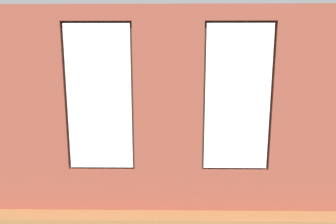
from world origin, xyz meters
name	(u,v)px	position (x,y,z in m)	size (l,w,h in m)	color
ground_plane	(170,159)	(0.00, 0.00, -0.05)	(6.41, 5.54, 0.10)	brown
brick_wall_with_windows	(168,116)	(0.00, 2.39, 1.46)	(5.81, 0.30, 3.01)	brown
white_wall_right	(40,94)	(2.86, 0.20, 1.51)	(0.10, 4.54, 3.01)	silver
couch_by_window	(168,172)	(0.02, 1.74, 0.33)	(1.81, 0.87, 0.80)	black
couch_left	(271,149)	(-2.21, 0.42, 0.33)	(1.03, 2.15, 0.80)	black
coffee_table	(165,144)	(0.10, 0.22, 0.38)	(1.34, 0.71, 0.44)	#A87547
cup_ceramic	(158,138)	(0.27, 0.13, 0.48)	(0.07, 0.07, 0.09)	silver
candle_jar	(165,139)	(0.10, 0.22, 0.50)	(0.08, 0.08, 0.13)	#B7333D
table_plant_small	(169,138)	(0.00, 0.32, 0.55)	(0.12, 0.12, 0.20)	#47423D
remote_silver	(181,139)	(-0.27, 0.09, 0.45)	(0.05, 0.17, 0.02)	#B2B2B7
remote_black	(147,142)	(0.50, 0.32, 0.45)	(0.05, 0.17, 0.02)	black
media_console	(62,144)	(2.56, -0.13, 0.26)	(0.99, 0.42, 0.52)	black
tv_flatscreen	(61,118)	(2.56, -0.14, 0.89)	(1.08, 0.20, 0.74)	black
potted_plant_by_left_couch	(238,130)	(-1.81, -1.07, 0.39)	(0.43, 0.43, 0.57)	brown
potted_plant_near_tv	(71,136)	(2.00, 0.80, 0.73)	(1.09, 1.04, 1.49)	gray
potted_plant_foreground_right	(92,117)	(2.26, -1.72, 0.59)	(0.71, 0.74, 1.25)	beige
potted_plant_beside_window_right	(65,149)	(1.76, 1.84, 0.77)	(0.73, 0.73, 1.17)	beige
potted_plant_between_couches	(245,158)	(-1.34, 1.70, 0.57)	(0.96, 0.88, 1.21)	brown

